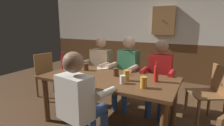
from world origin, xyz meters
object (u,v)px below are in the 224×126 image
(person_0, at_px, (99,67))
(bottle_0, at_px, (156,73))
(dining_table, at_px, (108,83))
(pint_glass_1, at_px, (116,72))
(pint_glass_0, at_px, (126,76))
(bottle_1, at_px, (63,62))
(wall_dart_cabinet, at_px, (164,21))
(person_1, at_px, (127,69))
(chair_empty_far_end, at_px, (47,74))
(pint_glass_2, at_px, (86,67))
(person_3, at_px, (80,99))
(bottle_2, at_px, (72,70))
(table_candle, at_px, (126,72))
(pint_glass_3, at_px, (123,79))
(plate_0, at_px, (103,68))
(condiment_caddy, at_px, (69,69))
(chair_empty_near_right, at_px, (211,92))
(pint_glass_4, at_px, (144,82))
(person_2, at_px, (159,74))

(person_0, relative_size, bottle_0, 4.63)
(dining_table, distance_m, pint_glass_1, 0.19)
(dining_table, bearing_deg, pint_glass_0, -7.59)
(bottle_1, relative_size, wall_dart_cabinet, 0.40)
(person_1, relative_size, chair_empty_far_end, 1.44)
(pint_glass_0, xyz_separation_m, pint_glass_2, (-0.80, 0.20, -0.01))
(person_1, height_order, chair_empty_far_end, person_1)
(person_3, xyz_separation_m, bottle_2, (-0.47, 0.43, 0.16))
(table_candle, xyz_separation_m, pint_glass_0, (0.11, -0.26, 0.03))
(pint_glass_3, distance_m, wall_dart_cabinet, 2.79)
(plate_0, relative_size, pint_glass_2, 1.78)
(chair_empty_far_end, distance_m, pint_glass_2, 1.18)
(person_0, relative_size, plate_0, 6.05)
(chair_empty_far_end, bearing_deg, condiment_caddy, 80.77)
(person_3, distance_m, plate_0, 1.13)
(condiment_caddy, relative_size, bottle_0, 0.53)
(chair_empty_far_end, bearing_deg, pint_glass_2, 92.24)
(chair_empty_far_end, distance_m, condiment_caddy, 0.99)
(dining_table, distance_m, pint_glass_0, 0.34)
(chair_empty_far_end, distance_m, pint_glass_0, 1.99)
(dining_table, bearing_deg, plate_0, 129.29)
(bottle_1, height_order, pint_glass_3, bottle_1)
(bottle_0, distance_m, pint_glass_3, 0.45)
(chair_empty_near_right, xyz_separation_m, bottle_2, (-1.80, -1.01, 0.35))
(person_1, bearing_deg, plate_0, 46.79)
(plate_0, bearing_deg, person_1, 42.55)
(pint_glass_1, bearing_deg, pint_glass_4, -30.12)
(person_0, relative_size, chair_empty_far_end, 1.39)
(person_1, xyz_separation_m, plate_0, (-0.32, -0.29, 0.04))
(bottle_0, relative_size, pint_glass_4, 1.91)
(person_3, distance_m, bottle_0, 1.03)
(bottle_2, bearing_deg, pint_glass_4, 2.72)
(bottle_1, bearing_deg, dining_table, -3.27)
(bottle_0, relative_size, bottle_1, 0.93)
(bottle_1, bearing_deg, person_0, 63.33)
(person_1, distance_m, bottle_1, 1.10)
(person_2, relative_size, bottle_2, 5.21)
(dining_table, distance_m, person_2, 0.90)
(bottle_2, xyz_separation_m, pint_glass_1, (0.53, 0.35, -0.04))
(person_1, relative_size, condiment_caddy, 9.02)
(bottle_1, bearing_deg, wall_dart_cabinet, 65.76)
(pint_glass_1, bearing_deg, pint_glass_2, 173.67)
(condiment_caddy, height_order, bottle_1, bottle_1)
(person_2, xyz_separation_m, bottle_0, (0.08, -0.59, 0.17))
(chair_empty_far_end, height_order, pint_glass_2, chair_empty_far_end)
(pint_glass_0, distance_m, pint_glass_4, 0.33)
(pint_glass_1, xyz_separation_m, pint_glass_3, (0.22, -0.26, -0.00))
(pint_glass_2, relative_size, pint_glass_4, 0.82)
(person_0, xyz_separation_m, person_2, (1.15, 0.01, 0.01))
(condiment_caddy, relative_size, wall_dart_cabinet, 0.20)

